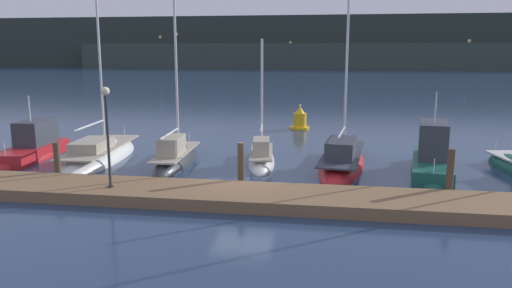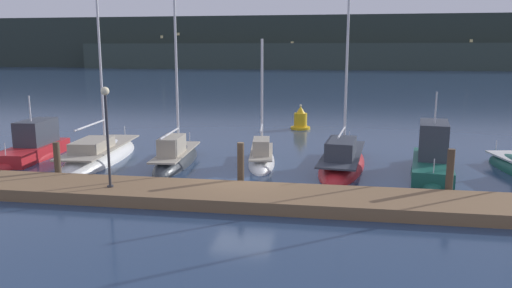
{
  "view_description": "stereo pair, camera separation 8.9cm",
  "coord_description": "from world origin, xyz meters",
  "px_view_note": "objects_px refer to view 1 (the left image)",
  "views": [
    {
      "loc": [
        3.79,
        -19.74,
        5.66
      ],
      "look_at": [
        0.0,
        3.33,
        1.2
      ],
      "focal_mm": 35.0,
      "sensor_mm": 36.0,
      "label": 1
    },
    {
      "loc": [
        3.87,
        -19.72,
        5.66
      ],
      "look_at": [
        0.0,
        3.33,
        1.2
      ],
      "focal_mm": 35.0,
      "sensor_mm": 36.0,
      "label": 2
    }
  ],
  "objects_px": {
    "sailboat_berth_3": "(100,158)",
    "dock_lamppost": "(107,120)",
    "motorboat_berth_7": "(432,164)",
    "motorboat_berth_2": "(33,152)",
    "sailboat_berth_6": "(342,164)",
    "sailboat_berth_5": "(261,161)",
    "channel_buoy": "(300,120)",
    "sailboat_berth_4": "(176,161)"
  },
  "relations": [
    {
      "from": "sailboat_berth_3",
      "to": "dock_lamppost",
      "type": "xyz_separation_m",
      "value": [
        3.59,
        -6.32,
        2.92
      ]
    },
    {
      "from": "motorboat_berth_7",
      "to": "dock_lamppost",
      "type": "xyz_separation_m",
      "value": [
        -12.92,
        -6.28,
        2.61
      ]
    },
    {
      "from": "motorboat_berth_2",
      "to": "sailboat_berth_6",
      "type": "xyz_separation_m",
      "value": [
        16.09,
        0.66,
        -0.15
      ]
    },
    {
      "from": "sailboat_berth_5",
      "to": "channel_buoy",
      "type": "distance_m",
      "value": 11.41
    },
    {
      "from": "sailboat_berth_6",
      "to": "dock_lamppost",
      "type": "height_order",
      "value": "sailboat_berth_6"
    },
    {
      "from": "sailboat_berth_3",
      "to": "sailboat_berth_6",
      "type": "distance_m",
      "value": 12.41
    },
    {
      "from": "motorboat_berth_2",
      "to": "sailboat_berth_5",
      "type": "bearing_deg",
      "value": 3.33
    },
    {
      "from": "sailboat_berth_6",
      "to": "channel_buoy",
      "type": "relative_size",
      "value": 5.58
    },
    {
      "from": "dock_lamppost",
      "to": "channel_buoy",
      "type": "bearing_deg",
      "value": 72.13
    },
    {
      "from": "motorboat_berth_2",
      "to": "motorboat_berth_7",
      "type": "relative_size",
      "value": 0.89
    },
    {
      "from": "sailboat_berth_3",
      "to": "channel_buoy",
      "type": "relative_size",
      "value": 7.59
    },
    {
      "from": "sailboat_berth_6",
      "to": "motorboat_berth_2",
      "type": "bearing_deg",
      "value": -177.66
    },
    {
      "from": "sailboat_berth_5",
      "to": "motorboat_berth_7",
      "type": "xyz_separation_m",
      "value": [
        8.1,
        -0.56,
        0.29
      ]
    },
    {
      "from": "sailboat_berth_4",
      "to": "dock_lamppost",
      "type": "xyz_separation_m",
      "value": [
        -0.58,
        -6.08,
        2.87
      ]
    },
    {
      "from": "sailboat_berth_4",
      "to": "channel_buoy",
      "type": "xyz_separation_m",
      "value": [
        5.28,
        12.11,
        0.48
      ]
    },
    {
      "from": "sailboat_berth_3",
      "to": "dock_lamppost",
      "type": "distance_m",
      "value": 7.83
    },
    {
      "from": "sailboat_berth_5",
      "to": "channel_buoy",
      "type": "height_order",
      "value": "sailboat_berth_5"
    },
    {
      "from": "sailboat_berth_4",
      "to": "sailboat_berth_5",
      "type": "distance_m",
      "value": 4.3
    },
    {
      "from": "sailboat_berth_4",
      "to": "channel_buoy",
      "type": "relative_size",
      "value": 5.87
    },
    {
      "from": "sailboat_berth_4",
      "to": "motorboat_berth_7",
      "type": "xyz_separation_m",
      "value": [
        12.33,
        0.2,
        0.26
      ]
    },
    {
      "from": "sailboat_berth_3",
      "to": "channel_buoy",
      "type": "bearing_deg",
      "value": 51.48
    },
    {
      "from": "motorboat_berth_2",
      "to": "dock_lamppost",
      "type": "distance_m",
      "value": 9.9
    },
    {
      "from": "sailboat_berth_3",
      "to": "motorboat_berth_7",
      "type": "xyz_separation_m",
      "value": [
        16.51,
        -0.04,
        0.32
      ]
    },
    {
      "from": "sailboat_berth_3",
      "to": "channel_buoy",
      "type": "xyz_separation_m",
      "value": [
        9.45,
        11.88,
        0.53
      ]
    },
    {
      "from": "sailboat_berth_5",
      "to": "motorboat_berth_7",
      "type": "distance_m",
      "value": 8.13
    },
    {
      "from": "sailboat_berth_5",
      "to": "sailboat_berth_4",
      "type": "bearing_deg",
      "value": -169.88
    },
    {
      "from": "sailboat_berth_3",
      "to": "motorboat_berth_7",
      "type": "bearing_deg",
      "value": -0.12
    },
    {
      "from": "sailboat_berth_4",
      "to": "dock_lamppost",
      "type": "distance_m",
      "value": 6.75
    },
    {
      "from": "sailboat_berth_4",
      "to": "dock_lamppost",
      "type": "relative_size",
      "value": 2.72
    },
    {
      "from": "sailboat_berth_3",
      "to": "sailboat_berth_4",
      "type": "xyz_separation_m",
      "value": [
        4.17,
        -0.23,
        0.06
      ]
    },
    {
      "from": "motorboat_berth_2",
      "to": "sailboat_berth_5",
      "type": "xyz_separation_m",
      "value": [
        12.09,
        0.7,
        -0.17
      ]
    },
    {
      "from": "sailboat_berth_4",
      "to": "motorboat_berth_7",
      "type": "distance_m",
      "value": 12.34
    },
    {
      "from": "sailboat_berth_3",
      "to": "motorboat_berth_7",
      "type": "distance_m",
      "value": 16.51
    },
    {
      "from": "dock_lamppost",
      "to": "sailboat_berth_6",
      "type": "bearing_deg",
      "value": 37.63
    },
    {
      "from": "channel_buoy",
      "to": "sailboat_berth_3",
      "type": "bearing_deg",
      "value": -128.52
    },
    {
      "from": "sailboat_berth_3",
      "to": "channel_buoy",
      "type": "distance_m",
      "value": 15.19
    },
    {
      "from": "motorboat_berth_2",
      "to": "sailboat_berth_4",
      "type": "bearing_deg",
      "value": -0.38
    },
    {
      "from": "sailboat_berth_6",
      "to": "channel_buoy",
      "type": "distance_m",
      "value": 11.78
    },
    {
      "from": "sailboat_berth_5",
      "to": "sailboat_berth_3",
      "type": "bearing_deg",
      "value": -176.44
    },
    {
      "from": "motorboat_berth_7",
      "to": "dock_lamppost",
      "type": "bearing_deg",
      "value": -154.07
    },
    {
      "from": "motorboat_berth_2",
      "to": "sailboat_berth_4",
      "type": "relative_size",
      "value": 0.55
    },
    {
      "from": "motorboat_berth_2",
      "to": "motorboat_berth_7",
      "type": "xyz_separation_m",
      "value": [
        20.2,
        0.14,
        0.12
      ]
    }
  ]
}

